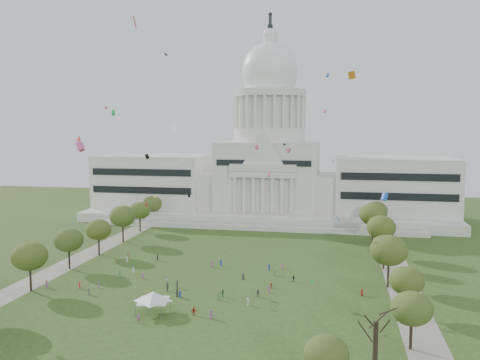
% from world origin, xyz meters
% --- Properties ---
extents(ground, '(400.00, 400.00, 0.00)m').
position_xyz_m(ground, '(0.00, 0.00, 0.00)').
color(ground, '#30471D').
rests_on(ground, ground).
extents(capitol, '(160.00, 64.50, 91.30)m').
position_xyz_m(capitol, '(0.00, 113.59, 22.30)').
color(capitol, silver).
rests_on(capitol, ground).
extents(path_left, '(8.00, 160.00, 0.04)m').
position_xyz_m(path_left, '(-48.00, 30.00, 0.02)').
color(path_left, gray).
rests_on(path_left, ground).
extents(path_right, '(8.00, 160.00, 0.04)m').
position_xyz_m(path_right, '(48.00, 30.00, 0.02)').
color(path_right, gray).
rests_on(path_right, ground).
extents(row_tree_r_0, '(7.67, 7.67, 10.91)m').
position_xyz_m(row_tree_r_0, '(44.94, -19.59, 7.75)').
color(row_tree_r_0, black).
rests_on(row_tree_r_0, ground).
extents(row_tree_l_1, '(8.86, 8.86, 12.59)m').
position_xyz_m(row_tree_l_1, '(-44.07, -2.96, 8.95)').
color(row_tree_l_1, black).
rests_on(row_tree_l_1, ground).
extents(row_tree_r_1, '(7.58, 7.58, 10.78)m').
position_xyz_m(row_tree_r_1, '(46.22, -1.75, 7.66)').
color(row_tree_r_1, black).
rests_on(row_tree_r_1, ground).
extents(row_tree_l_2, '(8.42, 8.42, 11.97)m').
position_xyz_m(row_tree_l_2, '(-45.04, 17.30, 8.51)').
color(row_tree_l_2, black).
rests_on(row_tree_l_2, ground).
extents(row_tree_r_2, '(9.55, 9.55, 13.58)m').
position_xyz_m(row_tree_r_2, '(44.17, 17.44, 9.66)').
color(row_tree_r_2, black).
rests_on(row_tree_r_2, ground).
extents(row_tree_l_3, '(8.12, 8.12, 11.55)m').
position_xyz_m(row_tree_l_3, '(-44.09, 33.92, 8.21)').
color(row_tree_l_3, black).
rests_on(row_tree_l_3, ground).
extents(row_tree_r_3, '(7.01, 7.01, 9.98)m').
position_xyz_m(row_tree_r_3, '(44.40, 34.48, 7.08)').
color(row_tree_r_3, black).
rests_on(row_tree_r_3, ground).
extents(row_tree_l_4, '(9.29, 9.29, 13.21)m').
position_xyz_m(row_tree_l_4, '(-44.08, 52.42, 9.39)').
color(row_tree_l_4, black).
rests_on(row_tree_l_4, ground).
extents(row_tree_r_4, '(9.19, 9.19, 13.06)m').
position_xyz_m(row_tree_r_4, '(44.76, 50.04, 9.29)').
color(row_tree_r_4, black).
rests_on(row_tree_r_4, ground).
extents(row_tree_l_5, '(8.33, 8.33, 11.85)m').
position_xyz_m(row_tree_l_5, '(-45.22, 71.01, 8.42)').
color(row_tree_l_5, black).
rests_on(row_tree_l_5, ground).
extents(row_tree_r_5, '(9.82, 9.82, 13.96)m').
position_xyz_m(row_tree_r_5, '(43.49, 70.19, 9.93)').
color(row_tree_r_5, black).
rests_on(row_tree_r_5, ground).
extents(row_tree_l_6, '(8.19, 8.19, 11.64)m').
position_xyz_m(row_tree_l_6, '(-46.87, 89.14, 8.27)').
color(row_tree_l_6, black).
rests_on(row_tree_l_6, ground).
extents(row_tree_r_6, '(8.42, 8.42, 11.97)m').
position_xyz_m(row_tree_r_6, '(45.96, 88.13, 8.51)').
color(row_tree_r_6, black).
rests_on(row_tree_r_6, ground).
extents(near_tree_1, '(6.93, 6.93, 9.86)m').
position_xyz_m(near_tree_1, '(30.00, -40.00, 7.00)').
color(near_tree_1, black).
rests_on(near_tree_1, ground).
extents(big_bare_tree, '(6.00, 5.00, 12.80)m').
position_xyz_m(big_bare_tree, '(38.00, -28.00, 8.67)').
color(big_bare_tree, black).
rests_on(big_bare_tree, ground).
extents(event_tent, '(10.35, 10.35, 4.98)m').
position_xyz_m(event_tent, '(-8.45, -11.31, 3.86)').
color(event_tent, '#4C4C4C').
rests_on(event_tent, ground).
extents(person_0, '(0.98, 0.93, 1.68)m').
position_xyz_m(person_0, '(37.33, 9.33, 0.84)').
color(person_0, '#B21E1E').
rests_on(person_0, ground).
extents(person_2, '(0.96, 0.66, 1.83)m').
position_xyz_m(person_2, '(20.02, 17.14, 0.92)').
color(person_2, '#26262B').
rests_on(person_2, ground).
extents(person_3, '(0.91, 1.20, 1.65)m').
position_xyz_m(person_3, '(11.20, -2.36, 0.83)').
color(person_3, silver).
rests_on(person_3, ground).
extents(person_4, '(0.90, 1.26, 1.94)m').
position_xyz_m(person_4, '(4.21, 1.95, 0.97)').
color(person_4, '#33723F').
rests_on(person_4, ground).
extents(person_5, '(1.37, 1.88, 1.89)m').
position_xyz_m(person_5, '(-10.37, 3.60, 0.94)').
color(person_5, '#4C4C51').
rests_on(person_5, ground).
extents(person_6, '(0.80, 1.06, 1.97)m').
position_xyz_m(person_6, '(4.91, -12.13, 0.98)').
color(person_6, '#994C8C').
rests_on(person_6, ground).
extents(person_7, '(0.83, 0.73, 1.88)m').
position_xyz_m(person_7, '(-9.67, -17.00, 0.94)').
color(person_7, '#994C8C').
rests_on(person_7, ground).
extents(person_8, '(0.99, 0.74, 1.83)m').
position_xyz_m(person_8, '(-12.85, 10.03, 0.92)').
color(person_8, silver).
rests_on(person_8, ground).
extents(person_9, '(1.31, 1.25, 1.86)m').
position_xyz_m(person_9, '(12.60, 3.68, 0.93)').
color(person_9, '#26262B').
rests_on(person_9, ground).
extents(person_10, '(0.76, 1.02, 1.55)m').
position_xyz_m(person_10, '(14.87, 10.73, 0.77)').
color(person_10, '#B21E1E').
rests_on(person_10, ground).
extents(person_11, '(1.61, 0.73, 1.70)m').
position_xyz_m(person_11, '(0.68, -10.83, 0.85)').
color(person_11, '#B21E1E').
rests_on(person_11, ground).
extents(distant_crowd, '(57.99, 34.91, 1.95)m').
position_xyz_m(distant_crowd, '(-14.60, 14.66, 0.88)').
color(distant_crowd, '#994C8C').
rests_on(distant_crowd, ground).
extents(kite_swarm, '(86.48, 104.28, 57.39)m').
position_xyz_m(kite_swarm, '(1.02, 4.92, 33.33)').
color(kite_swarm, '#E54C8C').
rests_on(kite_swarm, ground).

